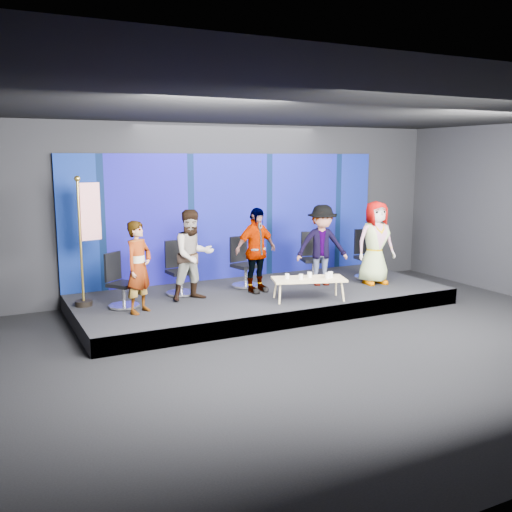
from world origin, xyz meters
The scene contains 21 objects.
ground centered at (0.00, 0.00, 0.00)m, with size 10.00×10.00×0.00m, color black.
room_walls centered at (0.00, 0.00, 2.43)m, with size 10.02×8.02×3.51m.
riser centered at (0.00, 2.50, 0.15)m, with size 7.00×3.00×0.30m, color black.
backdrop centered at (0.00, 3.95, 1.60)m, with size 7.00×0.08×2.60m, color navy.
chair_a centered at (-2.69, 2.53, 0.61)m, with size 0.74×0.74×0.94m.
panelist_a centered at (-2.49, 2.07, 1.06)m, with size 0.56×0.36×1.52m, color black.
chair_b centered at (-1.48, 2.98, 0.63)m, with size 0.61×0.61×1.00m.
panelist_b centered at (-1.39, 2.49, 1.11)m, with size 0.79×0.62×1.62m, color black.
chair_c centered at (-0.14, 3.02, 0.63)m, with size 0.67×0.67×0.99m.
panelist_c centered at (-0.13, 2.52, 1.10)m, with size 0.94×0.39×1.61m, color black.
chair_d centered at (1.41, 2.96, 0.63)m, with size 0.69×0.69×0.99m.
panelist_d centered at (1.31, 2.47, 1.10)m, with size 1.04×0.60×1.61m, color black.
chair_e centered at (2.52, 2.57, 0.64)m, with size 0.64×0.64×1.03m.
panelist_e centered at (2.34, 2.10, 1.14)m, with size 0.82×0.53×1.67m, color black.
coffee_table centered at (0.45, 1.55, 0.67)m, with size 1.40×0.92×0.40m.
mug_a centered at (0.07, 1.68, 0.74)m, with size 0.08×0.08×0.09m, color silver.
mug_b centered at (0.27, 1.54, 0.74)m, with size 0.08×0.08×0.09m, color silver.
mug_c centered at (0.49, 1.60, 0.75)m, with size 0.08×0.08×0.10m, color silver.
mug_d centered at (0.73, 1.39, 0.75)m, with size 0.08×0.08×0.10m, color silver.
mug_e centered at (0.83, 1.43, 0.75)m, with size 0.09×0.09×0.10m, color silver.
flag_stand centered at (-3.14, 2.94, 1.48)m, with size 0.51×0.30×2.23m.
Camera 1 is at (-4.85, -6.95, 2.84)m, focal length 40.00 mm.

